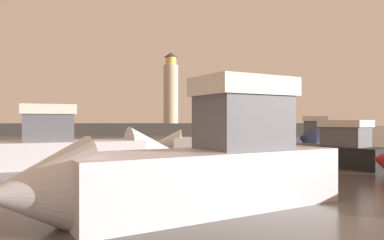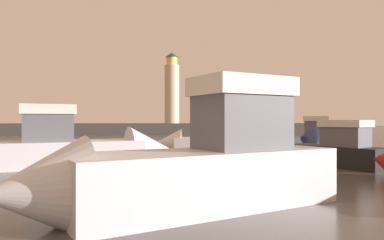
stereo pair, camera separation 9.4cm
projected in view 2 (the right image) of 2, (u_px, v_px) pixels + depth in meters
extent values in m
plane|color=#4C4742|center=(163.00, 147.00, 30.87)|extent=(220.00, 220.00, 0.00)
cube|color=#423F3D|center=(162.00, 129.00, 60.11)|extent=(68.36, 4.15, 1.74)
cylinder|color=beige|center=(172.00, 94.00, 60.26)|extent=(2.36, 2.36, 9.41)
cylinder|color=#F2CC59|center=(172.00, 61.00, 60.26)|extent=(1.77, 1.77, 1.32)
cone|color=#33383D|center=(172.00, 55.00, 60.26)|extent=(2.12, 2.12, 0.75)
cube|color=black|center=(333.00, 156.00, 18.19)|extent=(3.97, 5.01, 0.99)
cone|color=black|center=(285.00, 151.00, 20.45)|extent=(2.02, 1.99, 1.50)
cube|color=#595960|center=(345.00, 137.00, 17.66)|extent=(2.12, 2.33, 0.93)
cube|color=silver|center=(345.00, 124.00, 17.66)|extent=(2.33, 2.56, 0.33)
cube|color=silver|center=(73.00, 153.00, 18.39)|extent=(7.14, 4.62, 1.23)
cone|color=silver|center=(150.00, 149.00, 20.02)|extent=(3.00, 3.09, 2.47)
cube|color=#595960|center=(48.00, 128.00, 17.90)|extent=(2.70, 2.37, 1.31)
cube|color=silver|center=(48.00, 109.00, 17.90)|extent=(2.97, 2.61, 0.46)
cube|color=white|center=(218.00, 145.00, 26.19)|extent=(6.20, 2.96, 1.02)
cone|color=white|center=(168.00, 144.00, 26.34)|extent=(2.25, 2.36, 2.12)
cube|color=#8C6647|center=(222.00, 130.00, 26.18)|extent=(2.33, 1.62, 1.07)
cube|color=silver|center=(206.00, 179.00, 9.54)|extent=(7.40, 5.10, 1.47)
cone|color=silver|center=(33.00, 192.00, 7.48)|extent=(2.83, 2.90, 2.22)
cube|color=#595960|center=(241.00, 123.00, 10.10)|extent=(2.76, 2.47, 1.43)
cube|color=silver|center=(241.00, 87.00, 10.10)|extent=(3.04, 2.71, 0.50)
cube|color=#1E284C|center=(316.00, 142.00, 29.61)|extent=(4.23, 6.17, 1.07)
cone|color=#1E284C|center=(317.00, 144.00, 26.33)|extent=(2.71, 2.64, 2.11)
cube|color=#595960|center=(315.00, 128.00, 30.23)|extent=(2.43, 2.68, 1.11)
cube|color=silver|center=(315.00, 119.00, 30.23)|extent=(2.68, 2.95, 0.39)
sphere|color=#EA5919|center=(42.00, 143.00, 27.51)|extent=(1.07, 1.07, 1.07)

